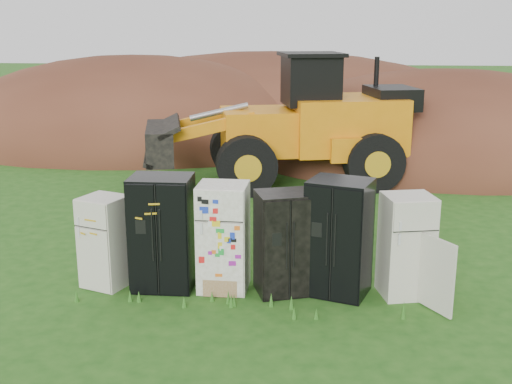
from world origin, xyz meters
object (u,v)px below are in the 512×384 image
fridge_sticker (223,237)px  fridge_dark_mid (284,243)px  fridge_leftmost (106,242)px  fridge_open_door (406,246)px  fridge_black_right (339,237)px  wheel_loader (278,120)px  fridge_black_side (163,233)px

fridge_sticker → fridge_dark_mid: fridge_sticker is taller
fridge_leftmost → fridge_open_door: size_ratio=0.92×
fridge_sticker → fridge_black_right: 1.91m
fridge_sticker → wheel_loader: size_ratio=0.25×
fridge_black_side → wheel_loader: (1.53, 7.42, 0.83)m
fridge_dark_mid → fridge_open_door: fridge_dark_mid is taller
fridge_dark_mid → wheel_loader: bearing=76.1°
fridge_dark_mid → wheel_loader: 7.53m
fridge_open_door → wheel_loader: wheel_loader is taller
fridge_black_side → fridge_sticker: bearing=0.7°
fridge_black_side → fridge_open_door: bearing=0.2°
fridge_leftmost → fridge_open_door: fridge_open_door is taller
fridge_black_side → wheel_loader: wheel_loader is taller
fridge_black_right → wheel_loader: bearing=119.7°
fridge_black_right → wheel_loader: wheel_loader is taller
fridge_leftmost → fridge_black_side: fridge_black_side is taller
fridge_black_right → wheel_loader: 7.60m
fridge_leftmost → fridge_black_side: (0.98, 0.01, 0.18)m
fridge_leftmost → fridge_sticker: size_ratio=0.86×
fridge_sticker → wheel_loader: (0.51, 7.41, 0.88)m
fridge_leftmost → fridge_dark_mid: (3.01, -0.03, 0.08)m
fridge_sticker → fridge_dark_mid: size_ratio=1.06×
fridge_sticker → fridge_black_right: bearing=1.3°
fridge_leftmost → fridge_dark_mid: 3.01m
fridge_leftmost → fridge_sticker: fridge_sticker is taller
fridge_sticker → wheel_loader: 7.48m
fridge_leftmost → fridge_black_side: 1.00m
fridge_black_side → fridge_dark_mid: bearing=-1.0°
fridge_leftmost → fridge_sticker: 2.01m
fridge_sticker → fridge_black_right: size_ratio=0.94×
fridge_sticker → fridge_dark_mid: bearing=-0.9°
fridge_sticker → fridge_open_door: (3.00, 0.00, -0.06)m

